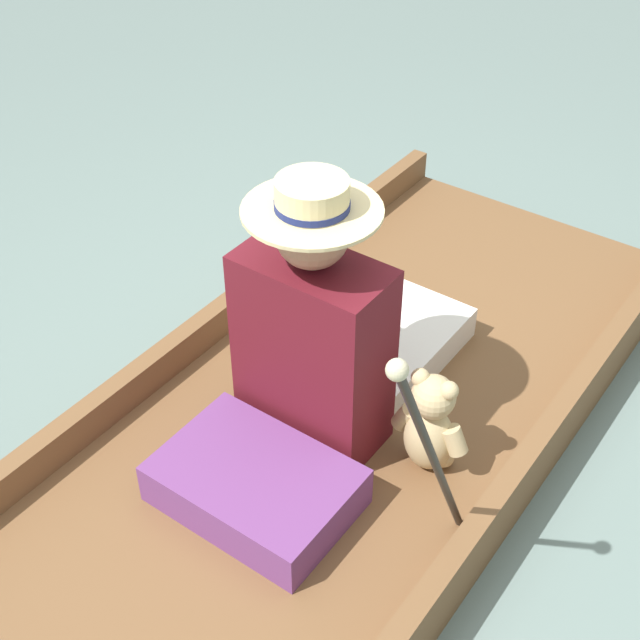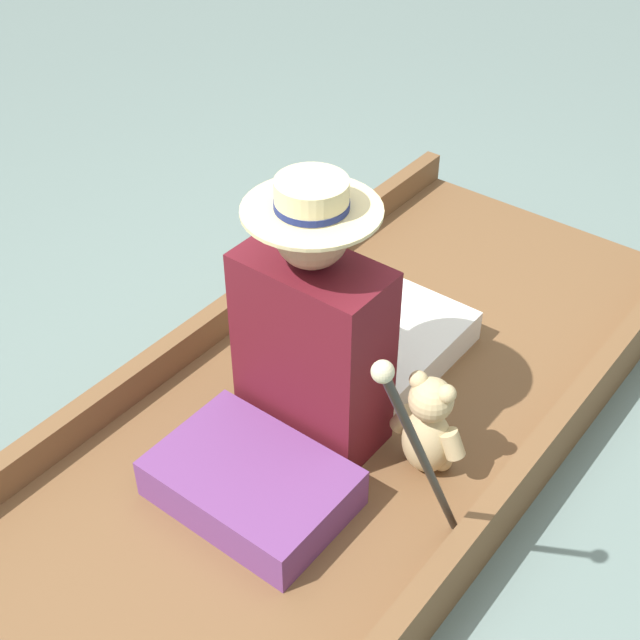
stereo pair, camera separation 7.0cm
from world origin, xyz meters
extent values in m
plane|color=slate|center=(0.00, 0.00, 0.00)|extent=(16.00, 16.00, 0.00)
cube|color=brown|center=(0.00, 0.00, 0.05)|extent=(1.17, 2.78, 0.10)
cube|color=brown|center=(-0.56, 0.00, 0.16)|extent=(0.06, 2.78, 0.11)
cube|color=brown|center=(0.56, 0.00, 0.16)|extent=(0.06, 2.78, 0.11)
cube|color=#6B3875|center=(0.00, -0.41, 0.16)|extent=(0.52, 0.36, 0.13)
cube|color=white|center=(-0.04, 0.29, 0.16)|extent=(0.38, 0.55, 0.11)
cube|color=#5B141E|center=(-0.04, -0.09, 0.40)|extent=(0.42, 0.22, 0.59)
cube|color=beige|center=(-0.04, 0.02, 0.44)|extent=(0.04, 0.01, 0.33)
cube|color=white|center=(-0.15, 0.02, 0.47)|extent=(0.02, 0.01, 0.36)
cube|color=white|center=(0.08, 0.02, 0.47)|extent=(0.02, 0.01, 0.36)
sphere|color=tan|center=(-0.04, -0.09, 0.79)|extent=(0.19, 0.19, 0.19)
cylinder|color=beige|center=(-0.04, -0.09, 0.85)|extent=(0.36, 0.36, 0.01)
cylinder|color=beige|center=(-0.04, -0.09, 0.90)|extent=(0.18, 0.18, 0.08)
cylinder|color=navy|center=(-0.04, -0.09, 0.87)|extent=(0.19, 0.19, 0.02)
ellipsoid|color=tan|center=(0.31, -0.03, 0.21)|extent=(0.15, 0.12, 0.22)
sphere|color=tan|center=(0.31, -0.03, 0.36)|extent=(0.12, 0.12, 0.12)
sphere|color=tan|center=(0.31, 0.02, 0.36)|extent=(0.05, 0.05, 0.05)
sphere|color=tan|center=(0.27, -0.03, 0.41)|extent=(0.05, 0.05, 0.05)
sphere|color=tan|center=(0.35, -0.03, 0.41)|extent=(0.05, 0.05, 0.05)
cylinder|color=tan|center=(0.23, -0.03, 0.25)|extent=(0.08, 0.06, 0.09)
cylinder|color=tan|center=(0.39, -0.03, 0.25)|extent=(0.08, 0.06, 0.09)
sphere|color=tan|center=(0.27, 0.00, 0.13)|extent=(0.06, 0.06, 0.06)
sphere|color=tan|center=(0.35, 0.00, 0.13)|extent=(0.06, 0.06, 0.06)
cylinder|color=silver|center=(-0.39, 0.35, 0.10)|extent=(0.10, 0.10, 0.01)
cylinder|color=silver|center=(-0.39, 0.35, 0.15)|extent=(0.01, 0.01, 0.09)
cylinder|color=silver|center=(-0.39, 0.35, 0.28)|extent=(0.06, 0.06, 0.17)
cylinder|color=#2D2823|center=(0.49, -0.36, 0.52)|extent=(0.02, 0.42, 0.85)
sphere|color=beige|center=(0.49, -0.56, 0.94)|extent=(0.04, 0.04, 0.04)
camera|label=1|loc=(1.07, -1.60, 2.01)|focal=50.00mm
camera|label=2|loc=(1.12, -1.56, 2.01)|focal=50.00mm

